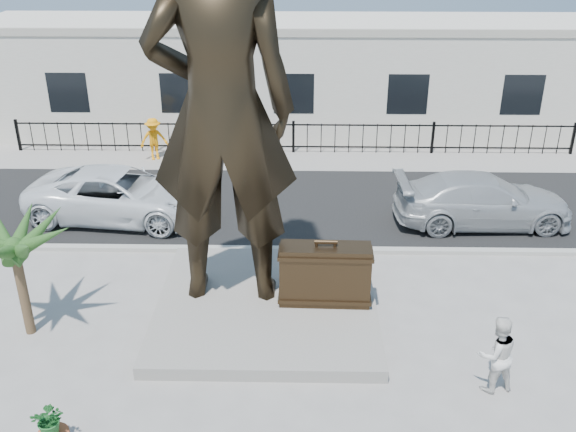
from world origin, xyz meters
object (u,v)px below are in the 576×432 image
object	(u,v)px
statue	(221,111)
suitcase	(325,274)
tourist	(496,354)
car_white	(120,195)

from	to	relation	value
statue	suitcase	world-z (taller)	statue
statue	suitcase	size ratio (longest dim) A/B	4.29
tourist	car_white	bearing A→B (deg)	-53.19
car_white	tourist	bearing A→B (deg)	-123.00
statue	car_white	world-z (taller)	statue
suitcase	car_white	bearing A→B (deg)	141.70
statue	tourist	distance (m)	7.55
statue	suitcase	xyz separation A→B (m)	(2.32, -0.46, -3.77)
tourist	car_white	size ratio (longest dim) A/B	0.30
suitcase	statue	bearing A→B (deg)	170.24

